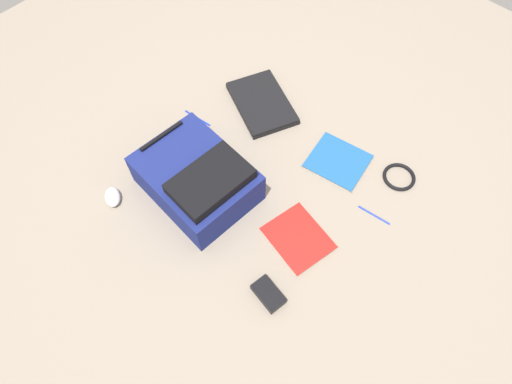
{
  "coord_description": "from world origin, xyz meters",
  "views": [
    {
      "loc": [
        -0.67,
        -0.62,
        1.56
      ],
      "look_at": [
        -0.02,
        -0.02,
        0.02
      ],
      "focal_mm": 30.85,
      "sensor_mm": 36.0,
      "label": 1
    }
  ],
  "objects_px": {
    "book_comic": "(338,161)",
    "book_manual": "(298,238)",
    "pen_blue": "(374,215)",
    "computer_mouse": "(113,197)",
    "backpack": "(198,179)",
    "power_brick": "(268,294)",
    "pen_black": "(198,118)",
    "laptop": "(262,103)",
    "cable_coil": "(399,177)"
  },
  "relations": [
    {
      "from": "pen_blue",
      "to": "book_comic",
      "type": "bearing_deg",
      "value": 68.6
    },
    {
      "from": "computer_mouse",
      "to": "book_manual",
      "type": "bearing_deg",
      "value": 148.71
    },
    {
      "from": "laptop",
      "to": "pen_blue",
      "type": "height_order",
      "value": "laptop"
    },
    {
      "from": "backpack",
      "to": "cable_coil",
      "type": "distance_m",
      "value": 0.83
    },
    {
      "from": "backpack",
      "to": "book_comic",
      "type": "relative_size",
      "value": 1.72
    },
    {
      "from": "book_manual",
      "to": "computer_mouse",
      "type": "bearing_deg",
      "value": 119.43
    },
    {
      "from": "laptop",
      "to": "book_manual",
      "type": "bearing_deg",
      "value": -125.85
    },
    {
      "from": "computer_mouse",
      "to": "pen_blue",
      "type": "xyz_separation_m",
      "value": [
        0.66,
        -0.82,
        -0.02
      ]
    },
    {
      "from": "laptop",
      "to": "book_manual",
      "type": "xyz_separation_m",
      "value": [
        -0.4,
        -0.56,
        -0.01
      ]
    },
    {
      "from": "book_comic",
      "to": "power_brick",
      "type": "xyz_separation_m",
      "value": [
        -0.63,
        -0.17,
        0.01
      ]
    },
    {
      "from": "power_brick",
      "to": "pen_black",
      "type": "height_order",
      "value": "power_brick"
    },
    {
      "from": "laptop",
      "to": "backpack",
      "type": "bearing_deg",
      "value": -166.42
    },
    {
      "from": "book_manual",
      "to": "cable_coil",
      "type": "height_order",
      "value": "book_manual"
    },
    {
      "from": "book_comic",
      "to": "power_brick",
      "type": "height_order",
      "value": "power_brick"
    },
    {
      "from": "pen_black",
      "to": "pen_blue",
      "type": "relative_size",
      "value": 1.03
    },
    {
      "from": "book_manual",
      "to": "laptop",
      "type": "bearing_deg",
      "value": 54.15
    },
    {
      "from": "pen_black",
      "to": "pen_blue",
      "type": "xyz_separation_m",
      "value": [
        0.14,
        -0.87,
        -0.0
      ]
    },
    {
      "from": "laptop",
      "to": "cable_coil",
      "type": "bearing_deg",
      "value": -81.8
    },
    {
      "from": "book_comic",
      "to": "book_manual",
      "type": "bearing_deg",
      "value": -164.69
    },
    {
      "from": "backpack",
      "to": "pen_blue",
      "type": "bearing_deg",
      "value": -56.31
    },
    {
      "from": "power_brick",
      "to": "pen_black",
      "type": "distance_m",
      "value": 0.87
    },
    {
      "from": "pen_black",
      "to": "backpack",
      "type": "bearing_deg",
      "value": -131.66
    },
    {
      "from": "backpack",
      "to": "book_comic",
      "type": "distance_m",
      "value": 0.6
    },
    {
      "from": "laptop",
      "to": "cable_coil",
      "type": "height_order",
      "value": "laptop"
    },
    {
      "from": "backpack",
      "to": "computer_mouse",
      "type": "bearing_deg",
      "value": 139.71
    },
    {
      "from": "backpack",
      "to": "computer_mouse",
      "type": "relative_size",
      "value": 4.97
    },
    {
      "from": "cable_coil",
      "to": "pen_blue",
      "type": "xyz_separation_m",
      "value": [
        -0.21,
        -0.03,
        -0.0
      ]
    },
    {
      "from": "power_brick",
      "to": "pen_black",
      "type": "bearing_deg",
      "value": 63.68
    },
    {
      "from": "backpack",
      "to": "laptop",
      "type": "height_order",
      "value": "backpack"
    },
    {
      "from": "book_comic",
      "to": "backpack",
      "type": "bearing_deg",
      "value": 146.44
    },
    {
      "from": "laptop",
      "to": "cable_coil",
      "type": "distance_m",
      "value": 0.69
    },
    {
      "from": "power_brick",
      "to": "pen_blue",
      "type": "xyz_separation_m",
      "value": [
        0.53,
        -0.09,
        -0.01
      ]
    },
    {
      "from": "cable_coil",
      "to": "power_brick",
      "type": "xyz_separation_m",
      "value": [
        -0.74,
        0.06,
        0.01
      ]
    },
    {
      "from": "laptop",
      "to": "computer_mouse",
      "type": "xyz_separation_m",
      "value": [
        -0.78,
        0.1,
        0.0
      ]
    },
    {
      "from": "cable_coil",
      "to": "backpack",
      "type": "bearing_deg",
      "value": 137.2
    },
    {
      "from": "computer_mouse",
      "to": "pen_blue",
      "type": "bearing_deg",
      "value": 158.27
    },
    {
      "from": "backpack",
      "to": "computer_mouse",
      "type": "xyz_separation_m",
      "value": [
        -0.27,
        0.23,
        -0.07
      ]
    },
    {
      "from": "laptop",
      "to": "pen_black",
      "type": "relative_size",
      "value": 2.77
    },
    {
      "from": "backpack",
      "to": "laptop",
      "type": "xyz_separation_m",
      "value": [
        0.51,
        0.12,
        -0.07
      ]
    },
    {
      "from": "backpack",
      "to": "power_brick",
      "type": "height_order",
      "value": "backpack"
    },
    {
      "from": "computer_mouse",
      "to": "pen_black",
      "type": "relative_size",
      "value": 0.64
    },
    {
      "from": "cable_coil",
      "to": "power_brick",
      "type": "height_order",
      "value": "power_brick"
    },
    {
      "from": "cable_coil",
      "to": "power_brick",
      "type": "distance_m",
      "value": 0.74
    },
    {
      "from": "cable_coil",
      "to": "pen_black",
      "type": "xyz_separation_m",
      "value": [
        -0.35,
        0.85,
        -0.0
      ]
    },
    {
      "from": "laptop",
      "to": "computer_mouse",
      "type": "distance_m",
      "value": 0.78
    },
    {
      "from": "backpack",
      "to": "book_manual",
      "type": "height_order",
      "value": "backpack"
    },
    {
      "from": "power_brick",
      "to": "book_comic",
      "type": "bearing_deg",
      "value": 15.15
    },
    {
      "from": "laptop",
      "to": "cable_coil",
      "type": "relative_size",
      "value": 2.96
    },
    {
      "from": "backpack",
      "to": "pen_blue",
      "type": "xyz_separation_m",
      "value": [
        0.39,
        -0.59,
        -0.09
      ]
    },
    {
      "from": "cable_coil",
      "to": "book_comic",
      "type": "bearing_deg",
      "value": 115.66
    }
  ]
}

